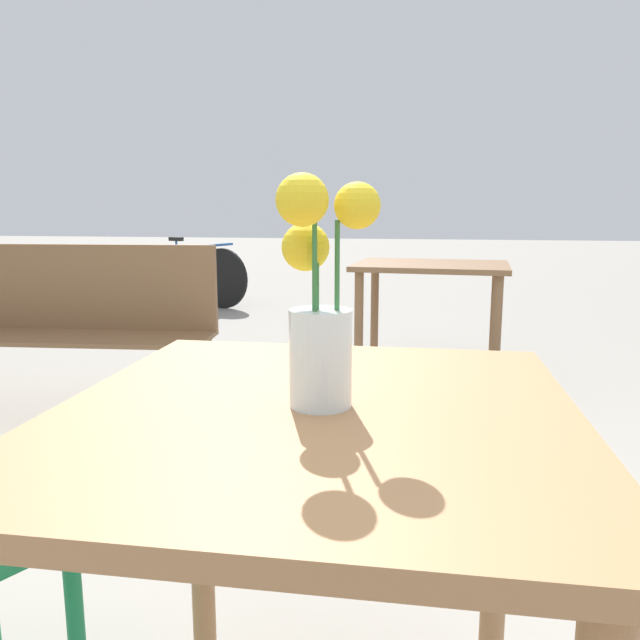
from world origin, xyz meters
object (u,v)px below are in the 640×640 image
object	(u,v)px
bench_near	(22,326)
table_back	(431,283)
bicycle	(189,275)
table_front	(317,486)
flower_vase	(320,313)

from	to	relation	value
bench_near	table_back	world-z (taller)	bench_near
bicycle	bench_near	bearing A→B (deg)	-80.75
bench_near	bicycle	bearing A→B (deg)	99.25
table_front	table_back	xyz separation A→B (m)	(0.19, 2.79, -0.03)
table_front	flower_vase	bearing A→B (deg)	-50.45
bench_near	bicycle	size ratio (longest dim) A/B	1.29
table_front	flower_vase	size ratio (longest dim) A/B	2.47
bench_near	bicycle	xyz separation A→B (m)	(-0.59, 3.64, -0.15)
flower_vase	bicycle	bearing A→B (deg)	113.09
table_front	flower_vase	xyz separation A→B (m)	(0.01, -0.01, 0.26)
table_back	bicycle	xyz separation A→B (m)	(-2.49, 2.61, -0.27)
table_front	bench_near	world-z (taller)	bench_near
table_front	bench_near	size ratio (longest dim) A/B	0.43
table_back	bicycle	distance (m)	3.61
flower_vase	bicycle	xyz separation A→B (m)	(-2.30, 5.40, -0.55)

